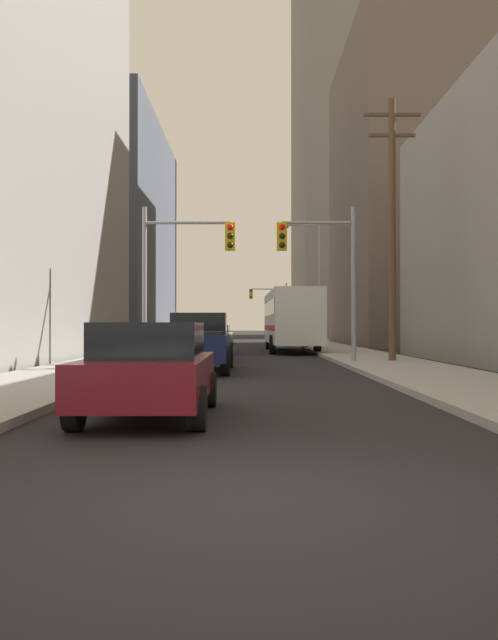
# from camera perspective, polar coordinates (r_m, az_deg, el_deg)

# --- Properties ---
(ground_plane) EXTENTS (400.00, 400.00, 0.00)m
(ground_plane) POSITION_cam_1_polar(r_m,az_deg,el_deg) (5.60, -0.04, -15.73)
(ground_plane) COLOR black
(sidewalk_left) EXTENTS (3.54, 160.00, 0.15)m
(sidewalk_left) POSITION_cam_1_polar(r_m,az_deg,el_deg) (55.66, -5.31, -1.97)
(sidewalk_left) COLOR #9E9E99
(sidewalk_left) RESTS_ON ground
(sidewalk_right) EXTENTS (3.54, 160.00, 0.15)m
(sidewalk_right) POSITION_cam_1_polar(r_m,az_deg,el_deg) (55.66, 5.32, -1.97)
(sidewalk_right) COLOR #9E9E99
(sidewalk_right) RESTS_ON ground
(city_bus) EXTENTS (2.75, 11.55, 3.40)m
(city_bus) POSITION_cam_1_polar(r_m,az_deg,el_deg) (36.91, 3.72, 0.18)
(city_bus) COLOR silver
(city_bus) RESTS_ON ground
(pickup_truck_navy) EXTENTS (2.20, 5.41, 1.90)m
(pickup_truck_navy) POSITION_cam_1_polar(r_m,az_deg,el_deg) (20.87, -4.56, -2.00)
(pickup_truck_navy) COLOR #141E4C
(pickup_truck_navy) RESTS_ON ground
(sedan_maroon) EXTENTS (1.95, 4.21, 1.52)m
(sedan_maroon) POSITION_cam_1_polar(r_m,az_deg,el_deg) (10.41, -8.73, -4.36)
(sedan_maroon) COLOR maroon
(sedan_maroon) RESTS_ON ground
(sedan_blue) EXTENTS (1.95, 4.22, 1.52)m
(sedan_blue) POSITION_cam_1_polar(r_m,az_deg,el_deg) (26.58, -3.95, -2.03)
(sedan_blue) COLOR navy
(sedan_blue) RESTS_ON ground
(sedan_green) EXTENTS (1.95, 4.23, 1.52)m
(sedan_green) POSITION_cam_1_polar(r_m,az_deg,el_deg) (33.39, -3.14, -1.73)
(sedan_green) COLOR #195938
(sedan_green) RESTS_ON ground
(traffic_signal_near_left) EXTENTS (3.54, 0.44, 6.00)m
(traffic_signal_near_left) POSITION_cam_1_polar(r_m,az_deg,el_deg) (24.71, -5.79, 5.42)
(traffic_signal_near_left) COLOR gray
(traffic_signal_near_left) RESTS_ON ground
(traffic_signal_near_right) EXTENTS (3.01, 0.44, 6.00)m
(traffic_signal_near_right) POSITION_cam_1_polar(r_m,az_deg,el_deg) (24.73, 6.36, 5.36)
(traffic_signal_near_right) COLOR gray
(traffic_signal_near_right) RESTS_ON ground
(traffic_signal_far_right) EXTENTS (4.04, 0.44, 6.00)m
(traffic_signal_far_right) POSITION_cam_1_polar(r_m,az_deg,el_deg) (68.29, 1.89, 1.64)
(traffic_signal_far_right) COLOR gray
(traffic_signal_far_right) RESTS_ON ground
(utility_pole_right) EXTENTS (2.20, 0.28, 10.21)m
(utility_pole_right) POSITION_cam_1_polar(r_m,az_deg,el_deg) (25.63, 12.53, 8.27)
(utility_pole_right) COLOR brown
(utility_pole_right) RESTS_ON ground
(street_lamp_right) EXTENTS (2.41, 0.32, 7.50)m
(street_lamp_right) POSITION_cam_1_polar(r_m,az_deg,el_deg) (37.47, 5.68, 4.17)
(street_lamp_right) COLOR gray
(street_lamp_right) RESTS_ON ground
(building_left_mid_office) EXTENTS (15.35, 24.08, 19.22)m
(building_left_mid_office) POSITION_cam_1_polar(r_m,az_deg,el_deg) (59.70, -15.16, 7.32)
(building_left_mid_office) COLOR #4C515B
(building_left_mid_office) RESTS_ON ground
(building_right_mid_block) EXTENTS (21.08, 19.88, 23.63)m
(building_right_mid_block) POSITION_cam_1_polar(r_m,az_deg,el_deg) (54.67, 19.67, 10.40)
(building_right_mid_block) COLOR #66564C
(building_right_mid_block) RESTS_ON ground
(building_right_far_highrise) EXTENTS (21.33, 26.99, 67.19)m
(building_right_far_highrise) POSITION_cam_1_polar(r_m,az_deg,el_deg) (103.93, 10.43, 17.48)
(building_right_far_highrise) COLOR gray
(building_right_far_highrise) RESTS_ON ground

